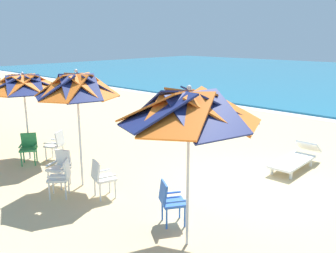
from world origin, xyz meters
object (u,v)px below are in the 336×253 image
object	(u,v)px
plastic_chair_4	(56,144)
sun_lounger_1	(296,158)
plastic_chair_0	(170,200)
beach_umbrella_2	(23,84)
beach_umbrella_0	(189,109)
plastic_chair_2	(60,166)
beach_umbrella_1	(77,87)
plastic_chair_5	(29,147)
plastic_chair_3	(102,177)
plastic_chair_1	(61,176)

from	to	relation	value
plastic_chair_4	sun_lounger_1	world-z (taller)	plastic_chair_4
plastic_chair_0	beach_umbrella_2	bearing A→B (deg)	179.91
beach_umbrella_0	plastic_chair_2	xyz separation A→B (m)	(-3.90, -0.11, -1.89)
beach_umbrella_1	plastic_chair_5	size ratio (longest dim) A/B	3.24
plastic_chair_3	beach_umbrella_2	xyz separation A→B (m)	(-3.74, 0.17, 1.71)
plastic_chair_0	beach_umbrella_1	distance (m)	3.40
beach_umbrella_0	plastic_chair_1	bearing A→B (deg)	-172.48
beach_umbrella_1	plastic_chair_3	bearing A→B (deg)	-6.07
plastic_chair_1	sun_lounger_1	xyz separation A→B (m)	(3.04, 5.33, -0.22)
plastic_chair_2	plastic_chair_4	world-z (taller)	same
beach_umbrella_0	sun_lounger_1	bearing A→B (deg)	93.00
plastic_chair_4	sun_lounger_1	size ratio (longest dim) A/B	0.40
plastic_chair_4	beach_umbrella_1	bearing A→B (deg)	-14.62
plastic_chair_4	sun_lounger_1	distance (m)	6.77
plastic_chair_0	plastic_chair_1	world-z (taller)	same
plastic_chair_5	sun_lounger_1	world-z (taller)	plastic_chair_5
plastic_chair_0	plastic_chair_4	size ratio (longest dim) A/B	1.00
sun_lounger_1	beach_umbrella_2	bearing A→B (deg)	-143.08
plastic_chair_3	beach_umbrella_2	bearing A→B (deg)	177.35
sun_lounger_1	plastic_chair_4	bearing A→B (deg)	-142.75
plastic_chair_1	plastic_chair_4	world-z (taller)	same
plastic_chair_1	plastic_chair_4	xyz separation A→B (m)	(-2.35, 1.23, 0.00)
beach_umbrella_0	plastic_chair_3	distance (m)	3.22
plastic_chair_3	plastic_chair_4	bearing A→B (deg)	167.90
plastic_chair_5	sun_lounger_1	distance (m)	7.43
plastic_chair_4	plastic_chair_5	size ratio (longest dim) A/B	1.00
plastic_chair_1	plastic_chair_4	distance (m)	2.65
beach_umbrella_2	plastic_chair_1	bearing A→B (deg)	-13.91
plastic_chair_0	beach_umbrella_1	world-z (taller)	beach_umbrella_1
sun_lounger_1	beach_umbrella_0	bearing A→B (deg)	-87.00
plastic_chair_0	plastic_chair_1	size ratio (longest dim) A/B	1.00
beach_umbrella_1	plastic_chair_2	distance (m)	1.96
plastic_chair_3	plastic_chair_5	distance (m)	3.34
plastic_chair_2	plastic_chair_3	world-z (taller)	same
plastic_chair_3	plastic_chair_5	bearing A→B (deg)	-179.49
plastic_chair_3	plastic_chair_5	xyz separation A→B (m)	(-3.34, -0.03, 0.00)
plastic_chair_4	beach_umbrella_2	bearing A→B (deg)	-145.68
plastic_chair_3	sun_lounger_1	bearing A→B (deg)	63.67
plastic_chair_3	beach_umbrella_2	distance (m)	4.12
plastic_chair_0	beach_umbrella_1	xyz separation A→B (m)	(-2.83, -0.07, 1.89)
plastic_chair_4	sun_lounger_1	xyz separation A→B (m)	(5.39, 4.10, -0.22)
plastic_chair_4	plastic_chair_5	world-z (taller)	same
plastic_chair_4	plastic_chair_2	bearing A→B (deg)	-27.40
beach_umbrella_2	plastic_chair_5	world-z (taller)	beach_umbrella_2
plastic_chair_0	plastic_chair_5	size ratio (longest dim) A/B	1.00
plastic_chair_5	plastic_chair_0	bearing A→B (deg)	2.11
beach_umbrella_2	plastic_chair_5	xyz separation A→B (m)	(0.40, -0.20, -1.71)
plastic_chair_1	plastic_chair_3	size ratio (longest dim) A/B	1.00
plastic_chair_1	beach_umbrella_2	world-z (taller)	beach_umbrella_2
plastic_chair_0	plastic_chair_4	world-z (taller)	same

